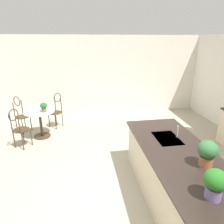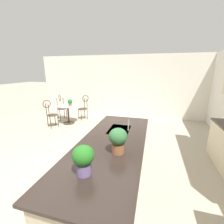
{
  "view_description": "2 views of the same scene",
  "coord_description": "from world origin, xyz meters",
  "px_view_note": "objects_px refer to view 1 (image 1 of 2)",
  "views": [
    {
      "loc": [
        2.66,
        -0.58,
        2.52
      ],
      "look_at": [
        -0.84,
        -0.03,
        1.24
      ],
      "focal_mm": 31.86,
      "sensor_mm": 36.0,
      "label": 1
    },
    {
      "loc": [
        2.49,
        1.45,
        2.07
      ],
      "look_at": [
        -1.61,
        0.32,
        0.88
      ],
      "focal_mm": 24.16,
      "sensor_mm": 36.0,
      "label": 2
    }
  ],
  "objects_px": {
    "chair_by_island": "(21,113)",
    "potted_plant_on_table": "(44,107)",
    "potted_plant_counter_near": "(207,152)",
    "chair_near_window": "(19,126)",
    "potted_plant_counter_far": "(215,183)",
    "bistro_table": "(41,122)",
    "chair_toward_desk": "(56,109)"
  },
  "relations": [
    {
      "from": "chair_near_window",
      "to": "potted_plant_counter_far",
      "type": "bearing_deg",
      "value": 42.31
    },
    {
      "from": "chair_toward_desk",
      "to": "bistro_table",
      "type": "bearing_deg",
      "value": -27.7
    },
    {
      "from": "chair_by_island",
      "to": "potted_plant_counter_near",
      "type": "relative_size",
      "value": 2.8
    },
    {
      "from": "chair_by_island",
      "to": "potted_plant_counter_far",
      "type": "bearing_deg",
      "value": 36.54
    },
    {
      "from": "potted_plant_on_table",
      "to": "potted_plant_counter_far",
      "type": "height_order",
      "value": "potted_plant_counter_far"
    },
    {
      "from": "chair_by_island",
      "to": "chair_toward_desk",
      "type": "relative_size",
      "value": 1.0
    },
    {
      "from": "chair_near_window",
      "to": "potted_plant_counter_near",
      "type": "xyz_separation_m",
      "value": [
        2.61,
        3.14,
        0.56
      ]
    },
    {
      "from": "bistro_table",
      "to": "potted_plant_counter_far",
      "type": "relative_size",
      "value": 2.28
    },
    {
      "from": "chair_by_island",
      "to": "potted_plant_on_table",
      "type": "bearing_deg",
      "value": 55.85
    },
    {
      "from": "chair_near_window",
      "to": "potted_plant_counter_far",
      "type": "relative_size",
      "value": 2.97
    },
    {
      "from": "chair_near_window",
      "to": "potted_plant_on_table",
      "type": "bearing_deg",
      "value": 133.81
    },
    {
      "from": "chair_by_island",
      "to": "potted_plant_on_table",
      "type": "height_order",
      "value": "chair_by_island"
    },
    {
      "from": "potted_plant_counter_far",
      "to": "potted_plant_counter_near",
      "type": "bearing_deg",
      "value": 154.03
    },
    {
      "from": "chair_by_island",
      "to": "chair_near_window",
      "type": "bearing_deg",
      "value": 12.22
    },
    {
      "from": "bistro_table",
      "to": "potted_plant_counter_near",
      "type": "bearing_deg",
      "value": 41.04
    },
    {
      "from": "potted_plant_on_table",
      "to": "potted_plant_counter_far",
      "type": "relative_size",
      "value": 0.71
    },
    {
      "from": "chair_near_window",
      "to": "chair_by_island",
      "type": "height_order",
      "value": "same"
    },
    {
      "from": "bistro_table",
      "to": "chair_near_window",
      "type": "bearing_deg",
      "value": -35.88
    },
    {
      "from": "bistro_table",
      "to": "potted_plant_on_table",
      "type": "bearing_deg",
      "value": 74.18
    },
    {
      "from": "potted_plant_on_table",
      "to": "potted_plant_counter_near",
      "type": "height_order",
      "value": "potted_plant_counter_near"
    },
    {
      "from": "bistro_table",
      "to": "potted_plant_counter_far",
      "type": "height_order",
      "value": "potted_plant_counter_far"
    },
    {
      "from": "potted_plant_counter_near",
      "to": "chair_near_window",
      "type": "bearing_deg",
      "value": -129.69
    },
    {
      "from": "potted_plant_on_table",
      "to": "potted_plant_counter_near",
      "type": "bearing_deg",
      "value": 39.96
    },
    {
      "from": "chair_by_island",
      "to": "potted_plant_counter_far",
      "type": "relative_size",
      "value": 2.97
    },
    {
      "from": "chair_near_window",
      "to": "potted_plant_counter_near",
      "type": "relative_size",
      "value": 2.8
    },
    {
      "from": "potted_plant_counter_near",
      "to": "chair_toward_desk",
      "type": "bearing_deg",
      "value": -148.0
    },
    {
      "from": "chair_by_island",
      "to": "potted_plant_counter_near",
      "type": "height_order",
      "value": "potted_plant_counter_near"
    },
    {
      "from": "bistro_table",
      "to": "chair_by_island",
      "type": "height_order",
      "value": "chair_by_island"
    },
    {
      "from": "potted_plant_counter_far",
      "to": "potted_plant_counter_near",
      "type": "distance_m",
      "value": 0.61
    },
    {
      "from": "chair_by_island",
      "to": "potted_plant_on_table",
      "type": "xyz_separation_m",
      "value": [
        0.51,
        0.75,
        0.31
      ]
    },
    {
      "from": "bistro_table",
      "to": "chair_near_window",
      "type": "xyz_separation_m",
      "value": [
        0.55,
        -0.4,
        0.13
      ]
    },
    {
      "from": "bistro_table",
      "to": "potted_plant_on_table",
      "type": "height_order",
      "value": "potted_plant_on_table"
    }
  ]
}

